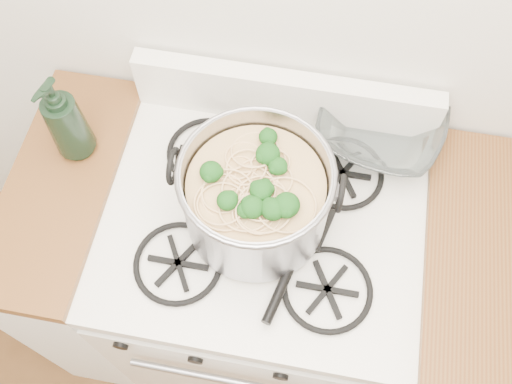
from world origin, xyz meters
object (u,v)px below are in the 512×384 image
glass_bowl (379,130)px  bottle (64,119)px  gas_range (262,283)px  spatula (310,223)px  stock_pot (256,197)px

glass_bowl → bottle: (-0.73, -0.18, 0.11)m
gas_range → glass_bowl: bearing=48.8°
gas_range → spatula: size_ratio=2.98×
glass_bowl → bottle: bearing=-166.4°
spatula → bottle: bearing=-176.5°
glass_bowl → bottle: size_ratio=0.49×
gas_range → glass_bowl: 0.62m
bottle → spatula: bearing=6.8°
stock_pot → spatula: (0.13, 0.00, -0.09)m
spatula → glass_bowl: size_ratio=2.51×
gas_range → spatula: 0.51m
bottle → stock_pot: bearing=3.8°
gas_range → bottle: bottle is taller
stock_pot → spatula: 0.16m
spatula → gas_range: bearing=-168.1°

